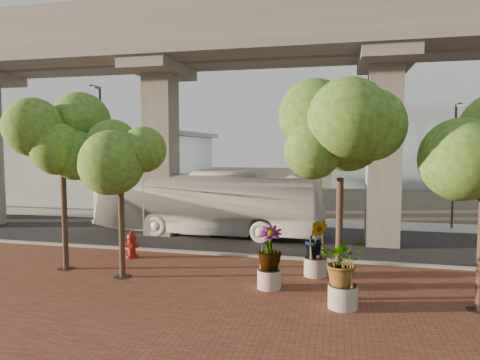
# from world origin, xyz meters

# --- Properties ---
(ground) EXTENTS (160.00, 160.00, 0.00)m
(ground) POSITION_xyz_m (0.00, 0.00, 0.00)
(ground) COLOR #3C362B
(ground) RESTS_ON ground
(brick_plaza) EXTENTS (70.00, 13.00, 0.06)m
(brick_plaza) POSITION_xyz_m (0.00, -8.00, 0.03)
(brick_plaza) COLOR brown
(brick_plaza) RESTS_ON ground
(asphalt_road) EXTENTS (90.00, 8.00, 0.04)m
(asphalt_road) POSITION_xyz_m (0.00, 2.00, 0.02)
(asphalt_road) COLOR black
(asphalt_road) RESTS_ON ground
(curb_strip) EXTENTS (70.00, 0.25, 0.16)m
(curb_strip) POSITION_xyz_m (0.00, -2.00, 0.08)
(curb_strip) COLOR #A09C95
(curb_strip) RESTS_ON ground
(far_sidewalk) EXTENTS (90.00, 3.00, 0.06)m
(far_sidewalk) POSITION_xyz_m (0.00, 7.50, 0.03)
(far_sidewalk) COLOR #A09C95
(far_sidewalk) RESTS_ON ground
(transit_viaduct) EXTENTS (72.00, 5.60, 12.40)m
(transit_viaduct) POSITION_xyz_m (0.00, 2.00, 7.29)
(transit_viaduct) COLOR gray
(transit_viaduct) RESTS_ON ground
(station_pavilion) EXTENTS (23.00, 13.00, 6.30)m
(station_pavilion) POSITION_xyz_m (-20.00, 16.00, 3.22)
(station_pavilion) COLOR silver
(station_pavilion) RESTS_ON ground
(transit_bus) EXTENTS (13.32, 3.87, 3.67)m
(transit_bus) POSITION_xyz_m (-3.45, 2.55, 1.83)
(transit_bus) COLOR silver
(transit_bus) RESTS_ON ground
(fire_hydrant) EXTENTS (0.59, 0.53, 1.18)m
(fire_hydrant) POSITION_xyz_m (-5.17, -3.31, 0.63)
(fire_hydrant) COLOR maroon
(fire_hydrant) RESTS_ON ground
(planter_front) EXTENTS (2.02, 2.02, 2.22)m
(planter_front) POSITION_xyz_m (4.00, -7.35, 1.41)
(planter_front) COLOR #A39C93
(planter_front) RESTS_ON ground
(planter_right) EXTENTS (2.06, 2.06, 2.20)m
(planter_right) POSITION_xyz_m (1.50, -6.04, 1.39)
(planter_right) COLOR gray
(planter_right) RESTS_ON ground
(planter_left) EXTENTS (1.99, 1.99, 2.19)m
(planter_left) POSITION_xyz_m (3.00, -4.21, 1.39)
(planter_left) COLOR #9C968D
(planter_left) RESTS_ON ground
(street_tree_far_west) EXTENTS (3.94, 3.94, 6.81)m
(street_tree_far_west) POSITION_xyz_m (-6.94, -5.55, 5.06)
(street_tree_far_west) COLOR #4B382B
(street_tree_far_west) RESTS_ON ground
(street_tree_near_west) EXTENTS (3.65, 3.65, 6.53)m
(street_tree_near_west) POSITION_xyz_m (-4.16, -6.02, 4.90)
(street_tree_near_west) COLOR #4B382B
(street_tree_near_west) RESTS_ON ground
(street_tree_near_east) EXTENTS (3.97, 3.97, 6.95)m
(street_tree_near_east) POSITION_xyz_m (3.86, -6.63, 5.18)
(street_tree_near_east) COLOR #4B382B
(street_tree_near_east) RESTS_ON ground
(streetlamp_west) EXTENTS (0.45, 1.31, 9.04)m
(streetlamp_west) POSITION_xyz_m (-12.16, 5.90, 5.27)
(streetlamp_west) COLOR #323137
(streetlamp_west) RESTS_ON ground
(streetlamp_east) EXTENTS (0.37, 1.09, 7.51)m
(streetlamp_east) POSITION_xyz_m (10.59, 7.31, 4.39)
(streetlamp_east) COLOR #303035
(streetlamp_east) RESTS_ON ground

